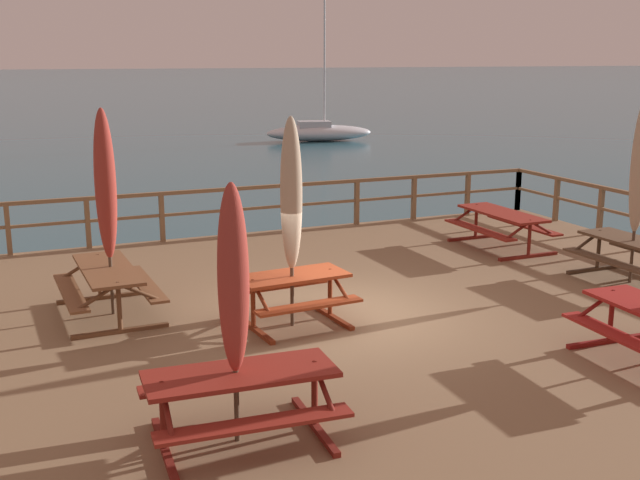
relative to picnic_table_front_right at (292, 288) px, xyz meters
The scene contains 13 objects.
ground_plane 1.58m from the picnic_table_front_right, ahead, with size 600.00×600.00×0.00m, color #2D5B6B.
wooden_deck 1.27m from the picnic_table_front_right, ahead, with size 15.78×12.41×0.77m, color #846647.
railing_waterside_far 6.17m from the picnic_table_front_right, 82.00° to the left, with size 15.58×0.10×1.09m.
picnic_table_front_right is the anchor object (origin of this frame).
picnic_table_front_left 3.70m from the picnic_table_front_right, 119.03° to the right, with size 2.04×1.51×0.78m.
picnic_table_mid_centre 2.88m from the picnic_table_front_right, 149.38° to the left, with size 1.46×2.17×0.78m.
picnic_table_mid_right 6.36m from the picnic_table_front_right, ahead, with size 1.44×1.97×0.78m.
picnic_table_back_right 6.37m from the picnic_table_front_right, 26.00° to the left, with size 1.43×2.21×0.78m.
patio_umbrella_short_back 1.43m from the picnic_table_front_right, 113.98° to the right, with size 0.32×0.32×3.10m.
patio_umbrella_tall_front 3.90m from the picnic_table_front_right, 119.75° to the right, with size 0.32×0.32×2.73m.
patio_umbrella_short_mid 3.21m from the picnic_table_front_right, 148.09° to the left, with size 0.32×0.32×3.18m.
patio_umbrella_tall_back_left 6.50m from the picnic_table_front_right, ahead, with size 0.32×0.32×3.26m.
sailboat_distant 33.43m from the picnic_table_front_right, 66.66° to the left, with size 6.22×2.86×7.72m.
Camera 1 is at (-4.81, -10.54, 4.69)m, focal length 44.09 mm.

